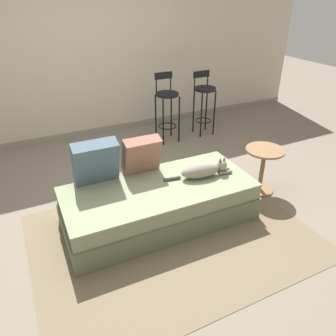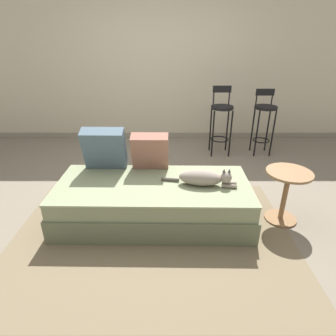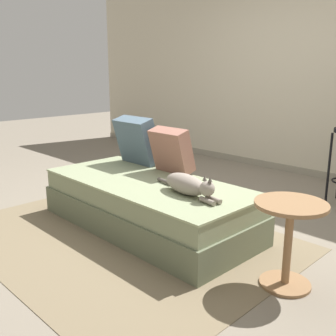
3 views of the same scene
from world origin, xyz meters
The scene contains 11 objects.
ground_plane centered at (0.00, 0.00, 0.00)m, with size 16.00×16.00×0.00m, color slate.
wall_back_panel centered at (0.00, 2.25, 1.30)m, with size 8.00×0.10×2.60m, color beige.
wall_baseboard_trim centered at (0.00, 2.20, 0.04)m, with size 8.00×0.02×0.09m, color gray.
area_rug centered at (0.00, -0.70, 0.00)m, with size 2.64×1.97×0.01m, color #75664C.
couch centered at (0.00, -0.40, 0.21)m, with size 1.95×0.90×0.41m.
throw_pillow_corner centered at (-0.53, -0.06, 0.65)m, with size 0.45×0.28×0.47m.
throw_pillow_middle centered at (-0.04, -0.06, 0.62)m, with size 0.39×0.25×0.41m.
cat centered at (0.49, -0.43, 0.49)m, with size 0.74×0.23×0.19m.
bar_stool_near_window centered at (0.97, 1.41, 0.62)m, with size 0.34×0.34×1.05m.
bar_stool_by_doorway centered at (1.64, 1.41, 0.62)m, with size 0.34×0.34×1.00m.
side_table centered at (1.32, -0.42, 0.36)m, with size 0.44×0.44×0.55m.
Camera 1 is at (-1.14, -2.93, 2.17)m, focal length 35.00 mm.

